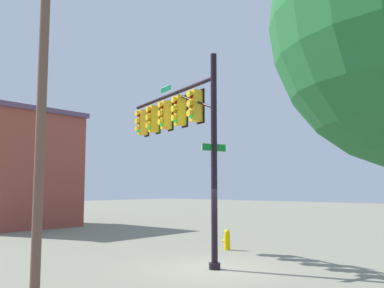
{
  "coord_description": "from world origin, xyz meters",
  "views": [
    {
      "loc": [
        -8.22,
        10.68,
        2.55
      ],
      "look_at": [
        1.03,
        -0.11,
        4.02
      ],
      "focal_mm": 39.31,
      "sensor_mm": 36.0,
      "label": 1
    }
  ],
  "objects": [
    {
      "name": "brick_building",
      "position": [
        19.13,
        -2.64,
        3.77
      ],
      "size": [
        7.65,
        6.94,
        7.51
      ],
      "color": "brown",
      "rests_on": "ground_plane"
    },
    {
      "name": "fire_hydrant",
      "position": [
        2.11,
        -3.58,
        0.41
      ],
      "size": [
        0.33,
        0.24,
        0.83
      ],
      "color": "#E1B804",
      "rests_on": "ground_plane"
    },
    {
      "name": "signal_pole_assembly",
      "position": [
        2.45,
        -0.78,
        4.99
      ],
      "size": [
        6.0,
        2.47,
        6.93
      ],
      "color": "black",
      "rests_on": "ground_plane"
    },
    {
      "name": "ground_plane",
      "position": [
        0.0,
        0.0,
        0.0
      ],
      "size": [
        120.0,
        120.0,
        0.0
      ],
      "primitive_type": "plane",
      "color": "gray"
    },
    {
      "name": "utility_pole",
      "position": [
        1.42,
        5.26,
        4.63
      ],
      "size": [
        0.31,
        1.8,
        8.9
      ],
      "color": "brown",
      "rests_on": "ground_plane"
    }
  ]
}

